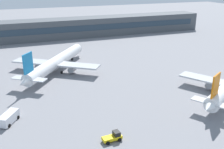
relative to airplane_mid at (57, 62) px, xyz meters
name	(u,v)px	position (x,y,z in m)	size (l,w,h in m)	color
ground_plane	(107,85)	(10.46, -16.92, -3.04)	(400.00, 400.00, 0.00)	gray
terminal_building	(61,28)	(10.46, 47.78, 1.46)	(148.23, 12.13, 9.00)	#4C5156
airplane_mid	(57,62)	(0.00, 0.00, 0.00)	(27.21, 34.16, 9.97)	white
baggage_tug_yellow	(113,137)	(2.59, -41.81, -2.24)	(3.71, 2.05, 1.75)	yellow
service_van_white	(9,118)	(-14.94, -28.33, -1.93)	(4.45, 5.47, 2.08)	white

